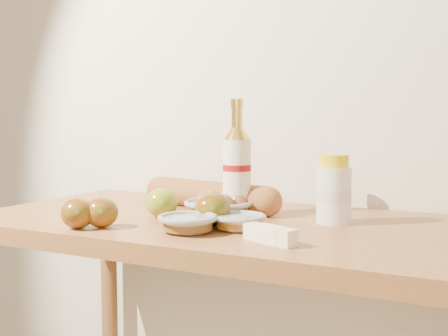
{
  "coord_description": "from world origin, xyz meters",
  "views": [
    {
      "loc": [
        0.56,
        0.05,
        1.13
      ],
      "look_at": [
        0.0,
        1.15,
        1.02
      ],
      "focal_mm": 45.0,
      "sensor_mm": 36.0,
      "label": 1
    }
  ],
  "objects_px": {
    "table": "(230,272)",
    "baguette": "(209,195)",
    "cream_bottle": "(334,192)",
    "egg_bowl": "(219,206)",
    "bourbon_bottle": "(237,168)"
  },
  "relations": [
    {
      "from": "bourbon_bottle",
      "to": "baguette",
      "type": "height_order",
      "value": "bourbon_bottle"
    },
    {
      "from": "table",
      "to": "baguette",
      "type": "bearing_deg",
      "value": 135.73
    },
    {
      "from": "bourbon_bottle",
      "to": "baguette",
      "type": "relative_size",
      "value": 0.63
    },
    {
      "from": "egg_bowl",
      "to": "baguette",
      "type": "xyz_separation_m",
      "value": [
        -0.07,
        0.08,
        0.01
      ]
    },
    {
      "from": "table",
      "to": "cream_bottle",
      "type": "bearing_deg",
      "value": 15.39
    },
    {
      "from": "egg_bowl",
      "to": "table",
      "type": "bearing_deg",
      "value": -33.34
    },
    {
      "from": "cream_bottle",
      "to": "table",
      "type": "bearing_deg",
      "value": -175.62
    },
    {
      "from": "table",
      "to": "bourbon_bottle",
      "type": "bearing_deg",
      "value": 100.16
    },
    {
      "from": "bourbon_bottle",
      "to": "baguette",
      "type": "xyz_separation_m",
      "value": [
        -0.1,
        0.05,
        -0.08
      ]
    },
    {
      "from": "table",
      "to": "baguette",
      "type": "relative_size",
      "value": 2.77
    },
    {
      "from": "egg_bowl",
      "to": "baguette",
      "type": "distance_m",
      "value": 0.11
    },
    {
      "from": "table",
      "to": "egg_bowl",
      "type": "height_order",
      "value": "egg_bowl"
    },
    {
      "from": "bourbon_bottle",
      "to": "egg_bowl",
      "type": "xyz_separation_m",
      "value": [
        -0.03,
        -0.03,
        -0.09
      ]
    },
    {
      "from": "cream_bottle",
      "to": "baguette",
      "type": "distance_m",
      "value": 0.34
    },
    {
      "from": "cream_bottle",
      "to": "egg_bowl",
      "type": "xyz_separation_m",
      "value": [
        -0.27,
        -0.03,
        -0.05
      ]
    }
  ]
}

